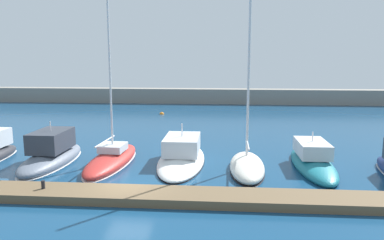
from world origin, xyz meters
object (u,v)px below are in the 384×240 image
at_px(mooring_buoy_orange, 162,114).
at_px(dock_bollard, 43,185).
at_px(motorboat_white_fifth, 182,156).
at_px(motorboat_teal_seventh, 312,161).
at_px(motorboat_slate_third, 52,154).
at_px(sailboat_ivory_sixth, 247,165).
at_px(sailboat_red_fourth, 112,158).

distance_m(mooring_buoy_orange, dock_bollard, 30.11).
xyz_separation_m(motorboat_white_fifth, motorboat_teal_seventh, (9.10, -0.53, 0.04)).
height_order(motorboat_white_fifth, motorboat_teal_seventh, motorboat_white_fifth).
relative_size(motorboat_slate_third, sailboat_ivory_sixth, 0.64).
xyz_separation_m(motorboat_teal_seventh, mooring_buoy_orange, (-14.23, 23.18, -0.46)).
height_order(mooring_buoy_orange, dock_bollard, dock_bollard).
height_order(sailboat_ivory_sixth, mooring_buoy_orange, sailboat_ivory_sixth).
relative_size(motorboat_slate_third, motorboat_white_fifth, 0.86).
bearing_deg(motorboat_white_fifth, motorboat_teal_seventh, -93.43).
bearing_deg(motorboat_slate_third, motorboat_teal_seventh, -87.73).
bearing_deg(mooring_buoy_orange, motorboat_white_fifth, -77.23).
xyz_separation_m(sailboat_red_fourth, dock_bollard, (-1.80, -6.61, 0.28)).
bearing_deg(dock_bollard, sailboat_red_fourth, 74.74).
height_order(sailboat_ivory_sixth, dock_bollard, sailboat_ivory_sixth).
bearing_deg(motorboat_teal_seventh, sailboat_red_fourth, 91.13).
bearing_deg(sailboat_ivory_sixth, motorboat_slate_third, 88.02).
height_order(motorboat_teal_seventh, mooring_buoy_orange, motorboat_teal_seventh).
bearing_deg(motorboat_white_fifth, sailboat_ivory_sixth, -110.64).
distance_m(motorboat_white_fifth, mooring_buoy_orange, 23.23).
distance_m(motorboat_slate_third, motorboat_white_fifth, 9.28).
bearing_deg(sailboat_ivory_sixth, motorboat_teal_seventh, -74.41).
xyz_separation_m(motorboat_slate_third, motorboat_teal_seventh, (18.32, 0.47, -0.18)).
bearing_deg(mooring_buoy_orange, sailboat_ivory_sixth, -68.30).
xyz_separation_m(sailboat_ivory_sixth, motorboat_teal_seventh, (4.53, 1.18, 0.11)).
bearing_deg(motorboat_white_fifth, dock_bollard, 137.66).
distance_m(sailboat_red_fourth, dock_bollard, 6.86).
bearing_deg(sailboat_red_fourth, motorboat_slate_third, 95.55).
height_order(sailboat_red_fourth, mooring_buoy_orange, sailboat_red_fourth).
bearing_deg(dock_bollard, motorboat_white_fifth, 47.75).
bearing_deg(motorboat_white_fifth, motorboat_slate_third, 96.08).
relative_size(sailboat_red_fourth, dock_bollard, 41.74).
height_order(motorboat_slate_third, sailboat_ivory_sixth, sailboat_ivory_sixth).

